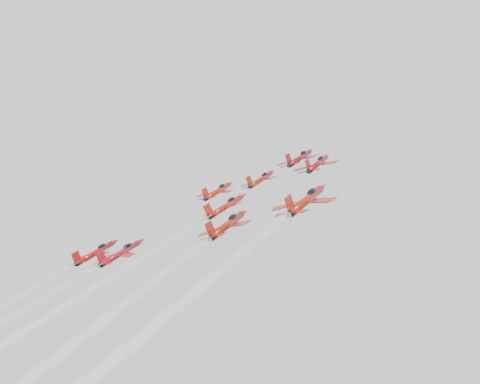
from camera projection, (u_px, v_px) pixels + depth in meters
The scene contains 5 objects.
jet_lead at pixel (300, 157), 136.89m from camera, with size 10.56×13.06×9.76m.
jet_row2_left at pixel (218, 191), 135.64m from camera, with size 9.67×11.96×8.93m.
jet_row2_center at pixel (261, 179), 127.90m from camera, with size 8.93×11.04×8.25m.
jet_row2_right at pixel (318, 163), 119.15m from camera, with size 9.71×12.02×8.97m.
jet_center at pixel (33, 334), 74.36m from camera, with size 9.56×84.91×62.12m.
Camera 1 is at (68.53, -85.56, 129.01)m, focal length 45.00 mm.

